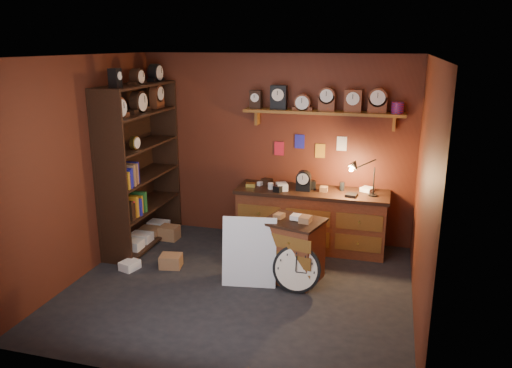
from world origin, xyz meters
The scene contains 11 objects.
floor centered at (0.00, 0.00, 0.00)m, with size 4.00×4.00×0.00m, color black.
room_shell centered at (0.04, 0.11, 1.72)m, with size 4.02×3.62×2.71m.
shelving_unit centered at (-1.79, 0.98, 1.25)m, with size 0.47×1.60×2.58m.
workbench centered at (0.61, 1.47, 0.47)m, with size 2.12×0.66×1.36m.
low_cabinet centered at (0.57, 0.41, 0.42)m, with size 0.80×0.73×0.86m.
big_round_clock centered at (0.67, 0.12, 0.28)m, with size 0.57×0.18×0.57m.
white_panel centered at (0.09, 0.13, 0.00)m, with size 0.65×0.03×0.87m, color silver.
mini_fridge centered at (0.30, 1.09, 0.23)m, with size 0.45×0.47×0.46m.
floor_box_a centered at (-1.03, 0.31, 0.08)m, with size 0.27×0.23×0.17m, color #9C6B44.
floor_box_b centered at (-1.52, 0.10, 0.06)m, with size 0.19×0.23×0.11m, color white.
floor_box_c centered at (-1.47, 1.20, 0.10)m, with size 0.27×0.23×0.20m, color #9C6B44.
Camera 1 is at (1.65, -5.17, 2.83)m, focal length 35.00 mm.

